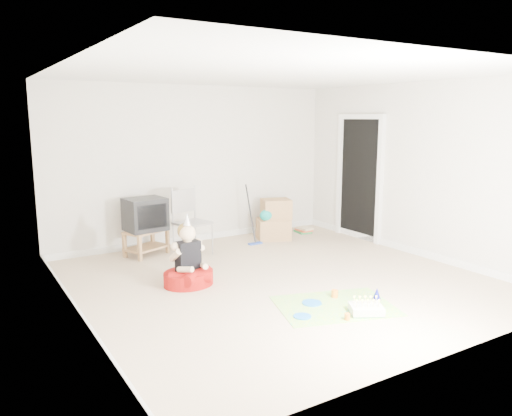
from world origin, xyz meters
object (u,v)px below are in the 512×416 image
crt_tv (145,214)px  folding_chair (193,223)px  cardboard_boxes (274,220)px  seated_woman (188,269)px  birthday_cake (366,310)px  tv_stand (146,240)px

crt_tv → folding_chair: 0.73m
cardboard_boxes → seated_woman: 2.67m
seated_woman → birthday_cake: 2.25m
birthday_cake → cardboard_boxes: bearing=73.1°
folding_chair → tv_stand: bearing=148.5°
folding_chair → cardboard_boxes: bearing=7.3°
crt_tv → seated_woman: size_ratio=0.62×
folding_chair → cardboard_boxes: size_ratio=1.50×
crt_tv → folding_chair: folding_chair is taller
crt_tv → cardboard_boxes: bearing=-11.0°
cardboard_boxes → birthday_cake: bearing=-106.9°
birthday_cake → crt_tv: bearing=109.5°
cardboard_boxes → seated_woman: size_ratio=0.75×
tv_stand → folding_chair: 0.76m
seated_woman → folding_chair: bearing=63.3°
cardboard_boxes → tv_stand: bearing=175.8°
tv_stand → crt_tv: crt_tv is taller
folding_chair → seated_woman: (-0.62, -1.23, -0.30)m
crt_tv → folding_chair: size_ratio=0.55×
tv_stand → folding_chair: folding_chair is taller
tv_stand → birthday_cake: size_ratio=1.70×
seated_woman → cardboard_boxes: bearing=32.7°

